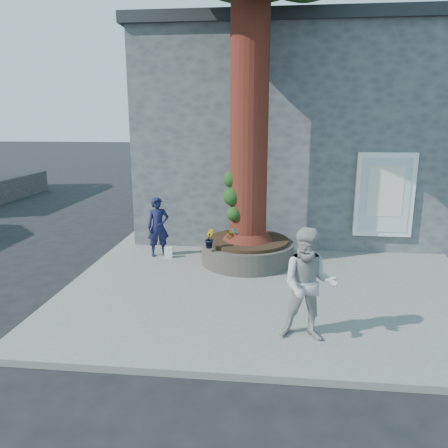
# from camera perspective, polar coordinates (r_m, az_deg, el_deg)

# --- Properties ---
(ground) EXTENTS (120.00, 120.00, 0.00)m
(ground) POSITION_cam_1_polar(r_m,az_deg,el_deg) (9.34, -2.63, -9.37)
(ground) COLOR black
(ground) RESTS_ON ground
(pavement) EXTENTS (9.00, 8.00, 0.12)m
(pavement) POSITION_cam_1_polar(r_m,az_deg,el_deg) (10.15, 6.71, -7.17)
(pavement) COLOR slate
(pavement) RESTS_ON ground
(yellow_line) EXTENTS (0.10, 30.00, 0.01)m
(yellow_line) POSITION_cam_1_polar(r_m,az_deg,el_deg) (11.08, -17.69, -6.25)
(yellow_line) COLOR yellow
(yellow_line) RESTS_ON ground
(stone_shop) EXTENTS (10.30, 8.30, 6.30)m
(stone_shop) POSITION_cam_1_polar(r_m,az_deg,el_deg) (15.74, 10.64, 11.62)
(stone_shop) COLOR #4B4D50
(stone_shop) RESTS_ON ground
(planter) EXTENTS (2.30, 2.30, 0.60)m
(planter) POSITION_cam_1_polar(r_m,az_deg,el_deg) (10.99, 3.08, -3.51)
(planter) COLOR black
(planter) RESTS_ON pavement
(man) EXTENTS (0.67, 0.56, 1.56)m
(man) POSITION_cam_1_polar(r_m,az_deg,el_deg) (11.48, -8.60, -0.38)
(man) COLOR #15173B
(man) RESTS_ON pavement
(woman) EXTENTS (0.96, 0.78, 1.87)m
(woman) POSITION_cam_1_polar(r_m,az_deg,el_deg) (7.16, 11.02, -7.84)
(woman) COLOR #A8A5A1
(woman) RESTS_ON pavement
(shopping_bag) EXTENTS (0.22, 0.16, 0.28)m
(shopping_bag) POSITION_cam_1_polar(r_m,az_deg,el_deg) (11.45, -7.30, -3.70)
(shopping_bag) COLOR white
(shopping_bag) RESTS_ON pavement
(plant_a) EXTENTS (0.23, 0.19, 0.39)m
(plant_a) POSITION_cam_1_polar(r_m,az_deg,el_deg) (10.53, 1.53, -1.42)
(plant_a) COLOR gray
(plant_a) RESTS_ON planter
(plant_b) EXTENTS (0.27, 0.28, 0.44)m
(plant_b) POSITION_cam_1_polar(r_m,az_deg,el_deg) (10.11, -1.97, -1.91)
(plant_b) COLOR gray
(plant_b) RESTS_ON planter
(plant_c) EXTENTS (0.18, 0.18, 0.29)m
(plant_c) POSITION_cam_1_polar(r_m,az_deg,el_deg) (11.72, 1.55, -0.12)
(plant_c) COLOR gray
(plant_c) RESTS_ON planter
(plant_d) EXTENTS (0.27, 0.30, 0.30)m
(plant_d) POSITION_cam_1_polar(r_m,az_deg,el_deg) (10.60, 0.83, -1.56)
(plant_d) COLOR gray
(plant_d) RESTS_ON planter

